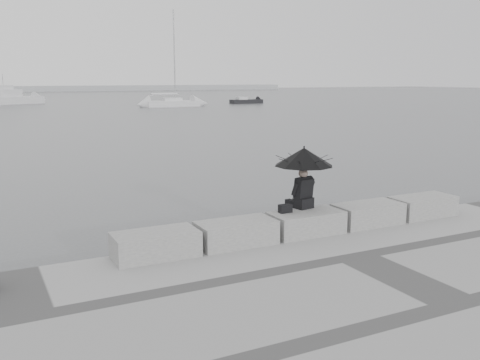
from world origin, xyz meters
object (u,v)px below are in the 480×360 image
motor_cruiser (10,98)px  small_motorboat (246,101)px  seated_person (304,162)px  sailboat_right (172,103)px

motor_cruiser → small_motorboat: motor_cruiser is taller
motor_cruiser → small_motorboat: (32.62, -13.54, -0.57)m
seated_person → sailboat_right: 62.80m
seated_person → motor_cruiser: (-0.87, 77.54, -1.13)m
seated_person → small_motorboat: (31.76, 64.00, -1.71)m
sailboat_right → small_motorboat: size_ratio=2.51×
motor_cruiser → small_motorboat: 35.33m
sailboat_right → small_motorboat: (13.43, 3.96, -0.21)m
sailboat_right → small_motorboat: 14.01m
motor_cruiser → sailboat_right: bearing=-64.9°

